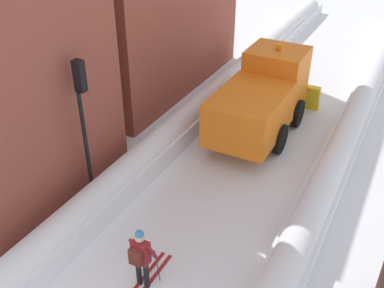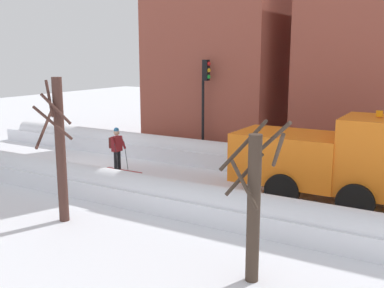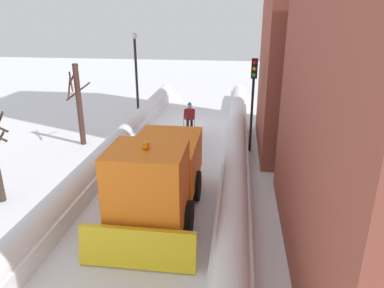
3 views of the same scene
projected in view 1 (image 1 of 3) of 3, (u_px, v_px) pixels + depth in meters
The scene contains 6 objects.
ground_plane at pixel (266, 135), 17.33m from camera, with size 80.00×80.00×0.00m, color white.
snowbank_left at pixel (200, 108), 18.20m from camera, with size 1.10×36.00×1.10m.
snowbank_right at pixel (343, 144), 15.95m from camera, with size 1.10×36.00×1.05m.
plow_truck at pixel (263, 97), 16.85m from camera, with size 3.20×5.98×3.12m.
skier at pixel (141, 256), 10.62m from camera, with size 0.62×1.80×1.81m.
traffic_light_pole at pixel (83, 106), 12.53m from camera, with size 0.28×0.42×4.51m.
Camera 1 is at (4.40, -4.49, 8.89)m, focal length 41.82 mm.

